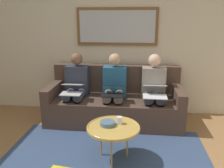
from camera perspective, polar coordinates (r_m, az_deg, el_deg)
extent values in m
cube|color=beige|center=(4.24, 1.34, 10.51)|extent=(6.00, 0.12, 2.60)
cube|color=#33476B|center=(3.00, -1.85, -18.42)|extent=(2.60, 1.80, 0.01)
cube|color=#4C382D|center=(3.96, 0.55, -6.15)|extent=(2.20, 0.90, 0.42)
cube|color=#4C382D|center=(4.15, 1.05, 1.43)|extent=(2.20, 0.20, 0.48)
cube|color=#4C382D|center=(3.90, 15.83, -2.30)|extent=(0.14, 0.90, 0.20)
cube|color=#4C382D|center=(4.08, -13.98, -1.35)|extent=(0.14, 0.90, 0.20)
cube|color=brown|center=(4.13, 1.25, 13.85)|extent=(1.40, 0.04, 0.64)
cube|color=#B2B7BC|center=(4.11, 1.22, 13.84)|extent=(1.30, 0.01, 0.54)
cylinder|color=tan|center=(2.81, 0.32, -10.67)|extent=(0.64, 0.64, 0.03)
torus|color=tan|center=(2.81, 0.33, -10.44)|extent=(0.64, 0.64, 0.02)
cylinder|color=#B28E42|center=(2.76, -0.11, -16.62)|extent=(0.02, 0.02, 0.42)
cylinder|color=#B28E42|center=(2.99, 3.75, -13.84)|extent=(0.02, 0.02, 0.42)
cylinder|color=#B28E42|center=(3.02, -2.70, -13.52)|extent=(0.02, 0.02, 0.42)
cylinder|color=silver|center=(2.87, 1.82, -8.86)|extent=(0.07, 0.07, 0.09)
cylinder|color=slate|center=(2.84, -1.08, -9.59)|extent=(0.18, 0.18, 0.05)
cube|color=gray|center=(3.90, 10.11, 0.39)|extent=(0.38, 0.22, 0.50)
sphere|color=beige|center=(3.82, 10.38, 5.74)|extent=(0.20, 0.20, 0.20)
cylinder|color=#384256|center=(3.76, 11.55, -3.15)|extent=(0.14, 0.42, 0.14)
cylinder|color=#384256|center=(3.75, 8.80, -3.08)|extent=(0.14, 0.42, 0.14)
cylinder|color=#384256|center=(3.67, 11.59, -8.35)|extent=(0.11, 0.11, 0.42)
cylinder|color=#384256|center=(3.65, 8.75, -8.30)|extent=(0.11, 0.11, 0.42)
cube|color=white|center=(3.53, 10.45, -3.05)|extent=(0.35, 0.24, 0.01)
cube|color=white|center=(3.65, 10.37, -0.47)|extent=(0.35, 0.23, 0.09)
cube|color=#A5C6EA|center=(3.64, 10.38, -0.43)|extent=(0.32, 0.20, 0.07)
cube|color=#235B84|center=(3.91, 0.71, 0.66)|extent=(0.38, 0.22, 0.50)
sphere|color=tan|center=(3.83, 0.73, 6.01)|extent=(0.20, 0.20, 0.20)
cylinder|color=gray|center=(3.75, 1.76, -2.87)|extent=(0.14, 0.42, 0.14)
cylinder|color=gray|center=(3.77, -0.97, -2.77)|extent=(0.14, 0.42, 0.14)
cylinder|color=gray|center=(3.66, 1.47, -8.07)|extent=(0.11, 0.11, 0.42)
cylinder|color=gray|center=(3.68, -1.36, -7.95)|extent=(0.11, 0.11, 0.42)
cube|color=black|center=(3.54, 0.05, -2.74)|extent=(0.34, 0.21, 0.01)
cube|color=black|center=(3.63, 0.28, -0.43)|extent=(0.34, 0.21, 0.07)
cube|color=#A5C6EA|center=(3.63, 0.28, -0.39)|extent=(0.31, 0.18, 0.06)
cube|color=#2D3342|center=(4.02, -8.41, 0.91)|extent=(0.38, 0.22, 0.50)
sphere|color=brown|center=(3.94, -8.63, 6.12)|extent=(0.20, 0.20, 0.20)
cylinder|color=#384256|center=(3.85, -7.78, -2.51)|extent=(0.14, 0.42, 0.14)
cylinder|color=#384256|center=(3.90, -10.35, -2.40)|extent=(0.14, 0.42, 0.14)
cylinder|color=#384256|center=(3.76, -8.38, -7.56)|extent=(0.11, 0.11, 0.42)
cylinder|color=#384256|center=(3.81, -11.03, -7.39)|extent=(0.11, 0.11, 0.42)
cube|color=silver|center=(3.66, -9.97, -2.35)|extent=(0.32, 0.22, 0.01)
cube|color=silver|center=(3.75, -9.50, -0.12)|extent=(0.32, 0.21, 0.06)
cube|color=#A5C6EA|center=(3.74, -9.52, -0.07)|extent=(0.29, 0.19, 0.05)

